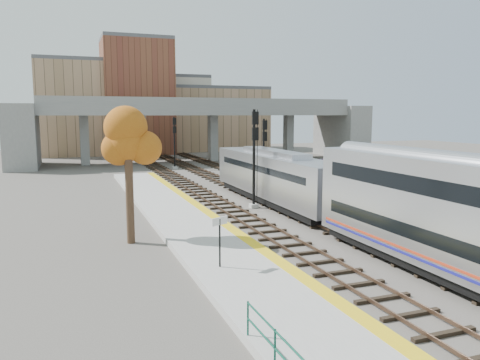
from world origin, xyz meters
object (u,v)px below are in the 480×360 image
object	(u,v)px
car_b	(306,167)
car_c	(328,164)
signal_mast_far	(175,144)
car_a	(295,169)
signal_mast_near	(254,159)
signal_mast_mid	(264,156)
locomotive	(274,176)
tree	(128,142)

from	to	relation	value
car_b	car_c	xyz separation A→B (m)	(5.01, 3.09, -0.07)
signal_mast_far	car_a	bearing A→B (deg)	-41.09
signal_mast_near	car_c	xyz separation A→B (m)	(19.28, 21.25, -3.21)
car_b	signal_mast_mid	bearing A→B (deg)	-130.31
locomotive	car_a	xyz separation A→B (m)	(10.19, 16.15, -1.66)
signal_mast_far	car_a	world-z (taller)	signal_mast_far
signal_mast_near	signal_mast_far	distance (m)	27.84
tree	car_b	size ratio (longest dim) A/B	2.00
signal_mast_mid	signal_mast_far	world-z (taller)	signal_mast_far
locomotive	signal_mast_near	xyz separation A→B (m)	(-2.10, -0.97, 1.53)
signal_mast_far	car_b	bearing A→B (deg)	-34.14
tree	car_a	distance (m)	33.15
signal_mast_near	tree	bearing A→B (deg)	-146.40
signal_mast_near	car_c	bearing A→B (deg)	47.79
locomotive	signal_mast_far	xyz separation A→B (m)	(-2.10, 26.87, 1.06)
car_b	car_c	size ratio (longest dim) A/B	0.99
signal_mast_near	car_a	world-z (taller)	signal_mast_near
locomotive	car_c	distance (m)	26.64
car_a	signal_mast_mid	bearing A→B (deg)	-132.99
car_a	car_b	size ratio (longest dim) A/B	0.89
car_b	signal_mast_far	bearing A→B (deg)	149.70
signal_mast_near	car_b	bearing A→B (deg)	51.85
locomotive	car_c	world-z (taller)	locomotive
signal_mast_near	car_a	distance (m)	21.31
signal_mast_mid	car_a	xyz separation A→B (m)	(8.19, 9.43, -2.66)
tree	car_b	distance (m)	35.24
car_b	tree	bearing A→B (deg)	-130.60
signal_mast_mid	signal_mast_far	size ratio (longest dim) A/B	0.99
signal_mast_mid	car_c	distance (m)	20.53
signal_mast_mid	tree	distance (m)	20.43
locomotive	signal_mast_near	world-z (taller)	signal_mast_near
car_a	signal_mast_near	bearing A→B (deg)	-127.70
locomotive	car_a	bearing A→B (deg)	57.75
signal_mast_far	signal_mast_mid	bearing A→B (deg)	-78.50
signal_mast_mid	car_c	world-z (taller)	signal_mast_mid
car_a	car_c	size ratio (longest dim) A/B	0.88
locomotive	car_c	bearing A→B (deg)	49.74
car_b	car_a	bearing A→B (deg)	-148.35
locomotive	signal_mast_near	size ratio (longest dim) A/B	2.54
locomotive	signal_mast_mid	distance (m)	7.08
tree	car_b	world-z (taller)	tree
signal_mast_far	car_c	size ratio (longest dim) A/B	1.77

